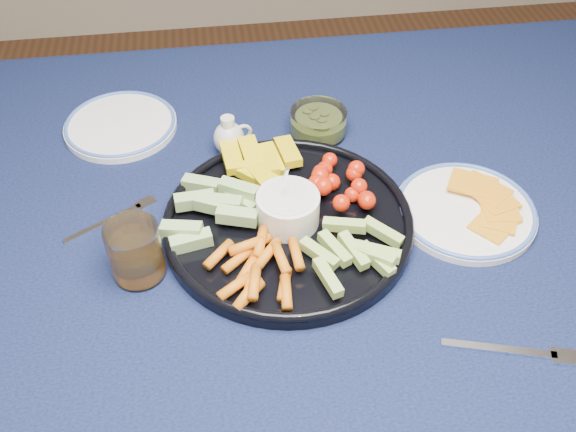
{
  "coord_description": "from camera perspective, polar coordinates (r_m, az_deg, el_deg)",
  "views": [
    {
      "loc": [
        -0.07,
        -0.77,
        1.49
      ],
      "look_at": [
        0.03,
        -0.06,
        0.77
      ],
      "focal_mm": 40.0,
      "sensor_mm": 36.0,
      "label": 1
    }
  ],
  "objects": [
    {
      "name": "fork_right",
      "position": [
        0.94,
        20.09,
        -11.28
      ],
      "size": [
        0.18,
        0.07,
        0.0
      ],
      "color": "white",
      "rests_on": "dining_table"
    },
    {
      "name": "pickle_bowl",
      "position": [
        1.21,
        2.71,
        8.21
      ],
      "size": [
        0.11,
        0.11,
        0.05
      ],
      "color": "white",
      "rests_on": "dining_table"
    },
    {
      "name": "creamer_pitcher",
      "position": [
        1.16,
        -5.23,
        6.94
      ],
      "size": [
        0.07,
        0.06,
        0.08
      ],
      "color": "silver",
      "rests_on": "dining_table"
    },
    {
      "name": "crudite_platter",
      "position": [
        1.02,
        -0.16,
        -0.23
      ],
      "size": [
        0.4,
        0.4,
        0.13
      ],
      "color": "black",
      "rests_on": "dining_table"
    },
    {
      "name": "cheese_plate",
      "position": [
        1.09,
        15.54,
        0.61
      ],
      "size": [
        0.23,
        0.23,
        0.03
      ],
      "color": "white",
      "rests_on": "dining_table"
    },
    {
      "name": "juice_tumbler",
      "position": [
        0.97,
        -13.36,
        -3.32
      ],
      "size": [
        0.08,
        0.08,
        0.09
      ],
      "color": "white",
      "rests_on": "dining_table"
    },
    {
      "name": "fork_left",
      "position": [
        1.09,
        -14.84,
        -0.02
      ],
      "size": [
        0.15,
        0.1,
        0.0
      ],
      "color": "white",
      "rests_on": "dining_table"
    },
    {
      "name": "dining_table",
      "position": [
        1.14,
        -1.76,
        -2.23
      ],
      "size": [
        1.67,
        1.07,
        0.75
      ],
      "color": "#4A2718",
      "rests_on": "ground"
    },
    {
      "name": "side_plate_extra",
      "position": [
        1.27,
        -14.66,
        7.85
      ],
      "size": [
        0.21,
        0.21,
        0.02
      ],
      "color": "white",
      "rests_on": "dining_table"
    }
  ]
}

